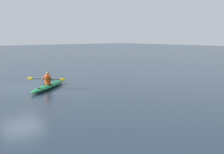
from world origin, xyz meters
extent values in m
plane|color=#1E2D3D|center=(0.00, 0.00, 0.00)|extent=(160.00, 160.00, 0.00)
ellipsoid|color=#19723F|center=(-1.43, 0.83, 0.14)|extent=(4.05, 3.46, 0.27)
torus|color=black|center=(-1.29, 0.94, 0.25)|extent=(0.81, 0.81, 0.04)
cylinder|color=black|center=(-0.33, 1.72, 0.26)|extent=(0.18, 0.18, 0.02)
cylinder|color=#E04C14|center=(-1.36, 0.89, 0.55)|extent=(0.36, 0.36, 0.55)
sphere|color=#936B4C|center=(-1.36, 0.89, 0.93)|extent=(0.21, 0.21, 0.21)
cylinder|color=black|center=(-1.20, 1.01, 0.62)|extent=(1.33, 1.62, 0.03)
ellipsoid|color=gold|center=(-1.85, 1.81, 0.62)|extent=(0.28, 0.34, 0.17)
ellipsoid|color=gold|center=(-0.55, 0.21, 0.62)|extent=(0.28, 0.34, 0.17)
cylinder|color=#936B4C|center=(-1.47, 1.15, 0.62)|extent=(0.31, 0.20, 0.34)
cylinder|color=#936B4C|center=(-1.12, 0.72, 0.62)|extent=(0.16, 0.32, 0.34)
camera|label=1|loc=(7.18, 17.16, 3.21)|focal=47.83mm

